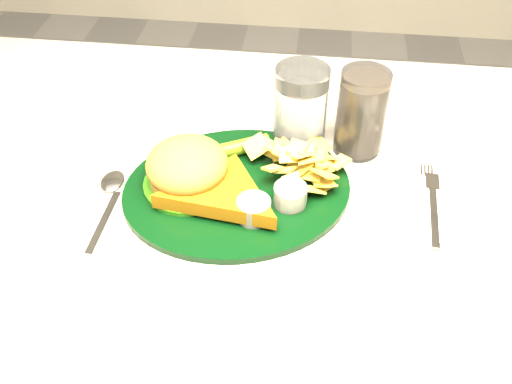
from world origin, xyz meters
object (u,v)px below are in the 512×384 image
dinner_plate (237,173)px  cola_glass (361,113)px  fork_napkin (433,213)px  table (240,343)px  water_glass (301,107)px

dinner_plate → cola_glass: size_ratio=2.42×
dinner_plate → fork_napkin: bearing=-20.9°
cola_glass → fork_napkin: bearing=-52.8°
cola_glass → fork_napkin: size_ratio=0.91×
table → dinner_plate: size_ratio=3.77×
fork_napkin → table: bearing=-177.9°
dinner_plate → water_glass: 0.15m
dinner_plate → fork_napkin: size_ratio=2.20×
cola_glass → fork_napkin: 0.18m
water_glass → cola_glass: (0.09, -0.01, 0.00)m
water_glass → fork_napkin: size_ratio=0.87×
water_glass → table: bearing=-120.6°
table → cola_glass: size_ratio=9.11×
fork_napkin → dinner_plate: bearing=-179.4°
dinner_plate → water_glass: size_ratio=2.53×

